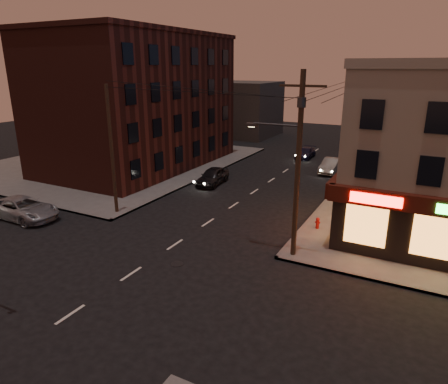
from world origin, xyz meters
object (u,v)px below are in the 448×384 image
Objects in this scene: sedan_near at (213,176)px; sedan_mid at (331,166)px; sedan_far at (305,153)px; fire_hydrant at (318,222)px; suv_cross at (23,208)px.

sedan_mid is at bearing 42.39° from sedan_near.
sedan_far reaches higher than fire_hydrant.
sedan_near is 12.88m from fire_hydrant.
sedan_mid is at bearing -52.00° from sedan_far.
suv_cross reaches higher than sedan_mid.
sedan_mid reaches higher than sedan_far.
sedan_far is at bearing 68.59° from sedan_near.
sedan_near reaches higher than sedan_far.
suv_cross is at bearing -123.76° from sedan_near.
suv_cross is 1.25× the size of sedan_mid.
sedan_near is at bearing -107.25° from sedan_far.
sedan_near is at bearing -131.42° from sedan_mid.
sedan_near is at bearing 151.21° from fire_hydrant.
sedan_near is (7.60, 13.65, -0.00)m from suv_cross.
sedan_near is 1.02× the size of sedan_mid.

